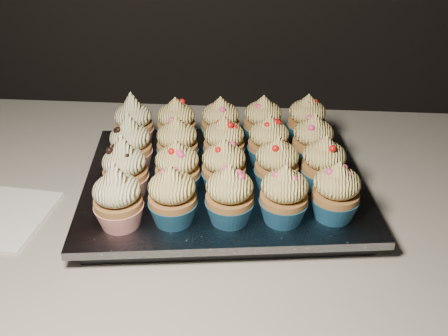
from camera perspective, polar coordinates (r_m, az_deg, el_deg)
name	(u,v)px	position (r m, az deg, el deg)	size (l,w,h in m)	color
worktop	(250,199)	(0.79, 2.99, -3.58)	(2.44, 0.64, 0.04)	beige
baking_tray	(224,190)	(0.75, 0.00, -2.52)	(0.38, 0.29, 0.02)	black
foil_lining	(224,181)	(0.74, 0.00, -1.44)	(0.41, 0.32, 0.01)	silver
cupcake_0	(118,199)	(0.64, -12.04, -3.46)	(0.06, 0.06, 0.10)	#AE1E18
cupcake_1	(172,197)	(0.64, -5.92, -3.30)	(0.06, 0.06, 0.08)	navy
cupcake_2	(230,196)	(0.63, 0.64, -3.25)	(0.06, 0.06, 0.08)	navy
cupcake_3	(284,196)	(0.64, 6.87, -3.17)	(0.06, 0.06, 0.08)	navy
cupcake_4	(336,193)	(0.66, 12.66, -2.75)	(0.06, 0.06, 0.08)	navy
cupcake_5	(125,170)	(0.70, -11.24, -0.18)	(0.06, 0.06, 0.10)	#AE1E18
cupcake_6	(177,169)	(0.69, -5.34, -0.16)	(0.06, 0.06, 0.08)	navy
cupcake_7	(224,168)	(0.69, -0.01, 0.04)	(0.06, 0.06, 0.08)	navy
cupcake_8	(277,166)	(0.70, 6.04, 0.28)	(0.06, 0.06, 0.08)	navy
cupcake_9	(323,165)	(0.71, 11.29, 0.36)	(0.06, 0.06, 0.08)	navy
cupcake_10	(131,145)	(0.76, -10.60, 2.60)	(0.06, 0.06, 0.10)	#AE1E18
cupcake_11	(177,144)	(0.75, -5.35, 2.72)	(0.06, 0.06, 0.08)	navy
cupcake_12	(224,143)	(0.75, 0.00, 2.83)	(0.06, 0.06, 0.08)	navy
cupcake_13	(268,143)	(0.76, 5.10, 2.91)	(0.06, 0.06, 0.08)	navy
cupcake_14	(313,141)	(0.77, 10.11, 3.00)	(0.06, 0.06, 0.08)	navy
cupcake_15	(134,123)	(0.82, -10.29, 5.06)	(0.06, 0.06, 0.10)	#AE1E18
cupcake_16	(177,124)	(0.81, -5.45, 5.05)	(0.06, 0.06, 0.08)	navy
cupcake_17	(221,123)	(0.81, -0.39, 5.15)	(0.06, 0.06, 0.08)	navy
cupcake_18	(263,122)	(0.82, 4.46, 5.30)	(0.06, 0.06, 0.08)	navy
cupcake_19	(307,120)	(0.83, 9.42, 5.40)	(0.06, 0.06, 0.08)	navy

